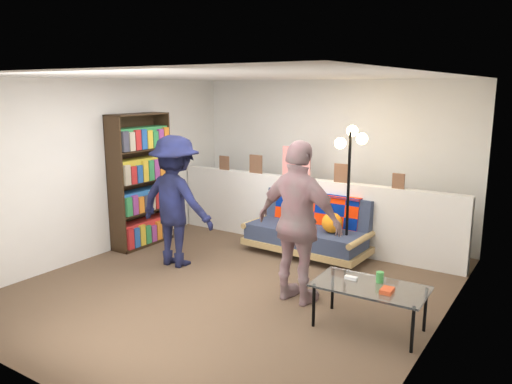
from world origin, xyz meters
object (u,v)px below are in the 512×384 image
Objects in this scene: futon_sofa at (310,230)px; person_left at (176,201)px; coffee_table at (371,289)px; bookshelf at (141,185)px; floor_lamp at (350,167)px; person_right at (299,223)px.

futon_sofa is 1.04× the size of person_left.
futon_sofa is at bearing 131.79° from coffee_table.
bookshelf is 3.02m from floor_lamp.
person_left is at bearing 1.68° from person_right.
bookshelf is 1.10× the size of person_right.
bookshelf is (-2.28, -0.95, 0.55)m from futon_sofa.
futon_sofa is at bearing 172.10° from floor_lamp.
person_right is at bearing -89.02° from floor_lamp.
floor_lamp is at bearing 16.89° from bookshelf.
bookshelf is at bearing -157.28° from futon_sofa.
bookshelf is 1.07m from person_left.
coffee_table is at bearing -48.21° from futon_sofa.
futon_sofa is 0.97× the size of floor_lamp.
person_right reaches higher than coffee_table.
person_right reaches higher than futon_sofa.
floor_lamp is at bearing -7.90° from futon_sofa.
person_right is (1.88, -0.16, 0.03)m from person_left.
coffee_table is at bearing 174.22° from person_right.
bookshelf is 1.81× the size of coffee_table.
bookshelf reaches higher than coffee_table.
person_left is at bearing -146.34° from floor_lamp.
coffee_table is 1.02m from person_right.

